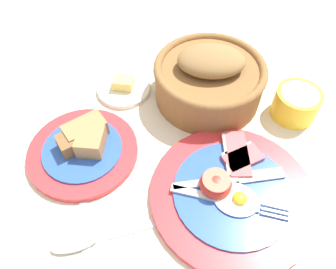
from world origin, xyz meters
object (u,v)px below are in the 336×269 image
at_px(teaspoon_by_saucer, 88,269).
at_px(teaspoon_near_cup, 93,239).
at_px(bread_plate, 84,147).
at_px(sugar_cup, 296,103).
at_px(breakfast_plate, 232,191).
at_px(bread_basket, 209,78).
at_px(butter_dish, 124,88).

xyz_separation_m(teaspoon_by_saucer, teaspoon_near_cup, (-0.01, 0.04, 0.00)).
height_order(bread_plate, teaspoon_near_cup, bread_plate).
bearing_deg(bread_plate, sugar_cup, 31.69).
xyz_separation_m(breakfast_plate, bread_plate, (-0.27, 0.00, 0.00)).
distance_m(breakfast_plate, bread_basket, 0.23).
relative_size(breakfast_plate, bread_plate, 1.37).
bearing_deg(bread_basket, breakfast_plate, -65.57).
relative_size(breakfast_plate, sugar_cup, 3.13).
height_order(sugar_cup, bread_basket, bread_basket).
distance_m(breakfast_plate, sugar_cup, 0.23).
distance_m(breakfast_plate, butter_dish, 0.31).
relative_size(bread_plate, teaspoon_by_saucer, 1.12).
xyz_separation_m(breakfast_plate, butter_dish, (-0.26, 0.17, -0.00)).
distance_m(butter_dish, teaspoon_by_saucer, 0.36).
bearing_deg(teaspoon_near_cup, teaspoon_by_saucer, 71.80).
height_order(sugar_cup, teaspoon_near_cup, sugar_cup).
height_order(bread_plate, sugar_cup, sugar_cup).
xyz_separation_m(butter_dish, teaspoon_by_saucer, (0.09, -0.35, -0.00)).
xyz_separation_m(bread_basket, butter_dish, (-0.17, -0.04, -0.04)).
bearing_deg(teaspoon_by_saucer, breakfast_plate, 106.05).
relative_size(bread_plate, sugar_cup, 2.28).
xyz_separation_m(sugar_cup, bread_basket, (-0.17, -0.01, 0.02)).
distance_m(bread_basket, butter_dish, 0.18).
relative_size(bread_plate, butter_dish, 1.77).
bearing_deg(teaspoon_by_saucer, bread_plate, 177.26).
height_order(butter_dish, teaspoon_near_cup, butter_dish).
bearing_deg(sugar_cup, teaspoon_by_saucer, -121.72).
bearing_deg(bread_basket, butter_dish, -167.06).
relative_size(sugar_cup, teaspoon_near_cup, 0.50).
bearing_deg(sugar_cup, butter_dish, -172.21).
height_order(breakfast_plate, butter_dish, breakfast_plate).
bearing_deg(sugar_cup, bread_plate, -148.31).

